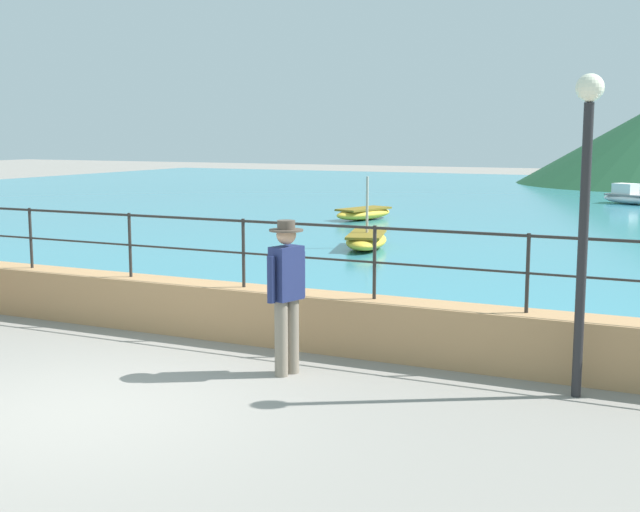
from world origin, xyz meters
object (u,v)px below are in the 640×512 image
person_walking (287,289)px  boat_3 (630,197)px  boat_1 (364,213)px  boat_4 (366,240)px  lamp_post (586,184)px

person_walking → boat_3: person_walking is taller
boat_1 → boat_4: 6.56m
person_walking → lamp_post: size_ratio=0.53×
person_walking → boat_4: bearing=107.4°
lamp_post → boat_3: 24.94m
lamp_post → boat_1: size_ratio=1.33×
boat_4 → lamp_post: bearing=-56.1°
boat_1 → boat_4: (2.58, -6.03, 0.00)m
person_walking → boat_1: person_walking is taller
boat_3 → boat_4: bearing=-105.1°
lamp_post → person_walking: bearing=-169.2°
lamp_post → boat_1: (-8.68, 15.11, -1.94)m
lamp_post → boat_4: 11.11m
boat_3 → boat_4: 16.28m
boat_4 → person_walking: bearing=-72.6°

